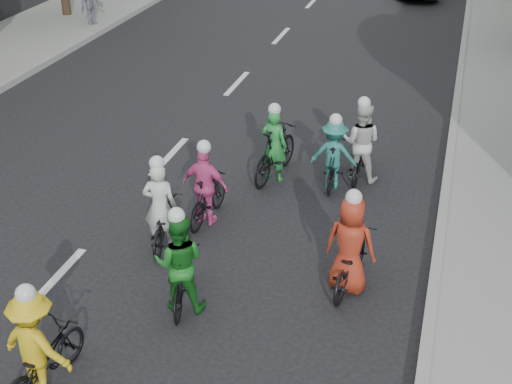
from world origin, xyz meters
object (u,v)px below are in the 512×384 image
at_px(cyclist_1, 181,269).
at_px(cyclist_4, 350,254).
at_px(cyclist_7, 334,158).
at_px(cyclist_5, 275,150).
at_px(cyclist_6, 361,149).
at_px(cyclist_0, 162,217).
at_px(cyclist_3, 207,192).
at_px(cyclist_2, 39,352).
at_px(spectator_0, 91,2).

bearing_deg(cyclist_1, cyclist_4, -165.08).
bearing_deg(cyclist_7, cyclist_5, -3.17).
distance_m(cyclist_4, cyclist_6, 3.95).
bearing_deg(cyclist_6, cyclist_4, 99.16).
height_order(cyclist_0, cyclist_5, cyclist_0).
distance_m(cyclist_0, cyclist_5, 3.33).
bearing_deg(cyclist_3, cyclist_6, -128.06).
xyz_separation_m(cyclist_3, cyclist_4, (2.91, -1.33, 0.01)).
bearing_deg(cyclist_0, cyclist_5, -120.92).
distance_m(cyclist_2, cyclist_5, 7.03).
height_order(cyclist_0, spectator_0, cyclist_0).
xyz_separation_m(cyclist_0, cyclist_7, (2.47, 3.07, 0.05)).
relative_size(cyclist_0, cyclist_7, 1.10).
bearing_deg(cyclist_4, cyclist_1, 33.11).
relative_size(cyclist_3, spectator_0, 1.09).
bearing_deg(cyclist_6, cyclist_7, 50.50).
xyz_separation_m(cyclist_4, spectator_0, (-11.33, 12.82, 0.29)).
bearing_deg(cyclist_5, cyclist_0, 79.04).
height_order(cyclist_7, spectator_0, spectator_0).
bearing_deg(cyclist_3, spectator_0, -48.32).
distance_m(cyclist_0, spectator_0, 14.80).
height_order(cyclist_0, cyclist_3, cyclist_0).
height_order(cyclist_6, spectator_0, cyclist_6).
bearing_deg(cyclist_6, cyclist_5, 18.53).
xyz_separation_m(cyclist_1, cyclist_2, (-1.10, -2.24, -0.03)).
height_order(cyclist_5, spectator_0, same).
height_order(cyclist_6, cyclist_7, cyclist_6).
height_order(cyclist_4, spectator_0, cyclist_4).
xyz_separation_m(cyclist_2, cyclist_5, (1.35, 6.90, -0.01)).
xyz_separation_m(cyclist_0, cyclist_1, (0.98, -1.56, 0.10)).
xyz_separation_m(cyclist_0, cyclist_2, (-0.12, -3.80, 0.07)).
bearing_deg(spectator_0, cyclist_6, -112.97).
xyz_separation_m(cyclist_1, cyclist_4, (2.41, 1.22, -0.04)).
height_order(cyclist_0, cyclist_6, cyclist_6).
bearing_deg(cyclist_2, cyclist_0, -83.85).
height_order(cyclist_3, cyclist_5, cyclist_5).
height_order(cyclist_0, cyclist_4, cyclist_4).
bearing_deg(cyclist_4, cyclist_7, -68.76).
relative_size(cyclist_1, cyclist_6, 0.97).
bearing_deg(cyclist_7, cyclist_3, 44.14).
bearing_deg(cyclist_2, cyclist_6, -104.49).
bearing_deg(spectator_0, cyclist_1, -131.27).
xyz_separation_m(cyclist_3, cyclist_6, (2.46, 2.59, 0.04)).
distance_m(cyclist_0, cyclist_4, 3.40).
xyz_separation_m(cyclist_3, spectator_0, (-8.42, 11.49, 0.30)).
xyz_separation_m(cyclist_3, cyclist_7, (2.00, 2.08, 0.00)).
relative_size(cyclist_7, spectator_0, 1.05).
height_order(cyclist_5, cyclist_6, cyclist_6).
height_order(cyclist_3, cyclist_7, cyclist_3).
bearing_deg(spectator_0, cyclist_5, -119.37).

